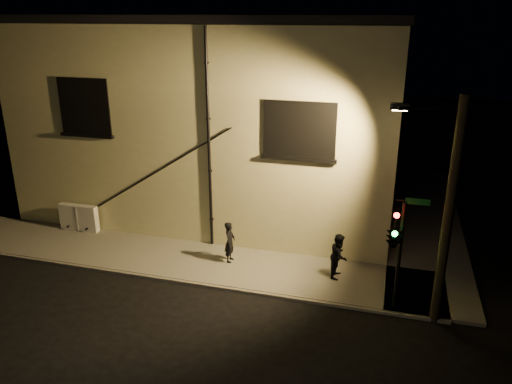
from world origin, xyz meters
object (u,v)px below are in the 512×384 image
(traffic_signal, at_px, (394,236))
(streetlamp_pole, at_px, (445,208))
(pedestrian_b, at_px, (339,256))
(utility_cabinet, at_px, (79,218))
(pedestrian_a, at_px, (230,242))

(traffic_signal, distance_m, streetlamp_pole, 1.69)
(pedestrian_b, relative_size, traffic_signal, 0.44)
(traffic_signal, bearing_deg, pedestrian_b, 138.75)
(utility_cabinet, relative_size, pedestrian_a, 1.11)
(utility_cabinet, relative_size, pedestrian_b, 1.08)
(pedestrian_b, bearing_deg, traffic_signal, -126.42)
(traffic_signal, bearing_deg, streetlamp_pole, -5.31)
(traffic_signal, height_order, streetlamp_pole, streetlamp_pole)
(streetlamp_pole, bearing_deg, pedestrian_b, 151.55)
(utility_cabinet, xyz_separation_m, streetlamp_pole, (14.12, -2.64, 2.98))
(pedestrian_a, distance_m, traffic_signal, 6.21)
(utility_cabinet, distance_m, traffic_signal, 13.21)
(pedestrian_a, bearing_deg, streetlamp_pole, -106.39)
(pedestrian_b, bearing_deg, streetlamp_pole, -113.62)
(pedestrian_b, height_order, traffic_signal, traffic_signal)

